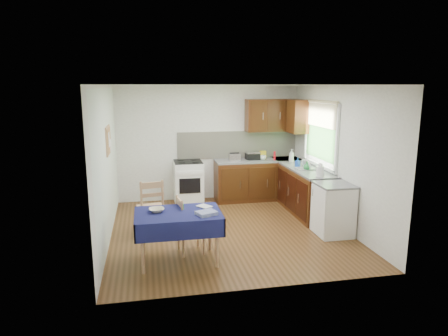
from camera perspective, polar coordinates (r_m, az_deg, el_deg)
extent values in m
plane|color=#472C13|center=(7.10, 0.60, -8.83)|extent=(4.20, 4.20, 0.00)
cube|color=silver|center=(6.65, 0.65, 11.79)|extent=(4.00, 4.20, 0.02)
cube|color=silver|center=(8.80, -2.17, 3.59)|extent=(4.00, 0.02, 2.50)
cube|color=silver|center=(4.77, 5.78, -3.40)|extent=(4.00, 0.02, 2.50)
cube|color=white|center=(6.65, -16.49, 0.48)|extent=(0.02, 4.20, 2.50)
cube|color=silver|center=(7.43, 15.92, 1.64)|extent=(0.02, 4.20, 2.50)
cube|color=black|center=(8.89, 4.87, -1.74)|extent=(1.90, 0.60, 0.86)
cube|color=black|center=(8.05, 11.60, -3.37)|extent=(0.60, 1.70, 0.86)
cube|color=slate|center=(8.80, 4.92, 1.11)|extent=(1.90, 0.60, 0.04)
cube|color=slate|center=(7.95, 11.73, -0.23)|extent=(0.60, 1.70, 0.04)
cube|color=slate|center=(9.00, 8.91, 1.25)|extent=(0.60, 0.60, 0.04)
cube|color=beige|center=(8.92, 1.98, 3.38)|extent=(2.70, 0.02, 0.60)
cube|color=black|center=(8.89, 7.00, 7.49)|extent=(1.20, 0.35, 0.70)
cube|color=black|center=(8.64, 10.58, 7.26)|extent=(0.35, 0.50, 0.70)
cube|color=white|center=(8.59, -5.11, -2.07)|extent=(0.60, 0.60, 0.90)
cube|color=black|center=(8.50, -5.17, 0.91)|extent=(0.58, 0.58, 0.02)
cube|color=black|center=(8.30, -4.89, -2.57)|extent=(0.44, 0.01, 0.32)
cube|color=#285623|center=(8.01, 13.66, 4.27)|extent=(0.01, 1.40, 0.85)
cube|color=white|center=(7.94, 13.79, 8.92)|extent=(0.04, 1.48, 0.06)
cube|color=white|center=(8.09, 13.38, 0.40)|extent=(0.04, 1.48, 0.06)
cube|color=tan|center=(7.95, 13.61, 7.34)|extent=(0.02, 1.36, 0.44)
cube|color=white|center=(7.01, 15.38, -5.87)|extent=(0.55, 0.58, 0.85)
cube|color=slate|center=(6.89, 15.57, -2.33)|extent=(0.58, 0.60, 0.03)
cube|color=tan|center=(6.89, -16.23, 3.82)|extent=(0.02, 0.62, 0.47)
cube|color=#A66945|center=(6.89, -16.11, 3.83)|extent=(0.01, 0.56, 0.41)
cube|color=white|center=(6.81, -16.09, 3.91)|extent=(0.00, 0.18, 0.24)
cube|color=white|center=(7.02, -15.90, 3.15)|extent=(0.00, 0.15, 0.20)
cube|color=#111040|center=(5.71, -6.59, -6.47)|extent=(1.17, 0.78, 0.03)
cube|color=#111040|center=(5.37, -6.20, -8.95)|extent=(1.21, 0.02, 0.26)
cube|color=#111040|center=(6.12, -6.87, -6.34)|extent=(1.21, 0.02, 0.26)
cube|color=#111040|center=(5.73, -12.56, -7.81)|extent=(0.02, 0.82, 0.26)
cube|color=#111040|center=(5.82, -0.66, -7.23)|extent=(0.02, 0.82, 0.26)
cylinder|color=tan|center=(5.53, -11.56, -11.29)|extent=(0.05, 0.05, 0.70)
cylinder|color=tan|center=(5.60, -0.98, -10.73)|extent=(0.05, 0.05, 0.70)
cylinder|color=tan|center=(6.11, -11.54, -9.04)|extent=(0.05, 0.05, 0.70)
cylinder|color=tan|center=(6.17, -2.02, -8.57)|extent=(0.05, 0.05, 0.70)
cube|color=tan|center=(6.88, -10.44, -5.64)|extent=(0.49, 0.49, 0.04)
cube|color=tan|center=(6.61, -10.27, -3.13)|extent=(0.39, 0.09, 0.31)
cylinder|color=tan|center=(7.14, -9.23, -6.89)|extent=(0.04, 0.04, 0.46)
cylinder|color=tan|center=(7.09, -12.02, -7.14)|extent=(0.04, 0.04, 0.46)
cylinder|color=tan|center=(6.82, -8.65, -7.78)|extent=(0.04, 0.04, 0.46)
cylinder|color=tan|center=(6.76, -11.57, -8.06)|extent=(0.04, 0.04, 0.46)
cube|color=tan|center=(6.09, -4.78, -8.28)|extent=(0.44, 0.44, 0.04)
cube|color=tan|center=(5.95, -6.37, -5.54)|extent=(0.08, 0.35, 0.27)
cylinder|color=tan|center=(6.06, -2.91, -10.43)|extent=(0.03, 0.03, 0.41)
cylinder|color=tan|center=(6.34, -3.75, -9.42)|extent=(0.03, 0.03, 0.41)
cylinder|color=tan|center=(5.99, -5.81, -10.77)|extent=(0.03, 0.03, 0.41)
cylinder|color=tan|center=(6.27, -6.52, -9.73)|extent=(0.03, 0.03, 0.41)
cube|color=silver|center=(8.55, 1.50, 1.55)|extent=(0.24, 0.15, 0.17)
cube|color=black|center=(8.53, 1.50, 2.17)|extent=(0.21, 0.02, 0.02)
cube|color=black|center=(8.78, 4.10, 1.69)|extent=(0.29, 0.25, 0.14)
cube|color=silver|center=(8.77, 4.11, 2.25)|extent=(0.29, 0.25, 0.03)
cylinder|color=red|center=(8.72, 7.24, 1.75)|extent=(0.04, 0.04, 0.19)
cube|color=yellow|center=(8.90, 5.57, 1.91)|extent=(0.14, 0.12, 0.17)
cube|color=gray|center=(7.90, 11.64, -0.08)|extent=(0.39, 0.29, 0.02)
cylinder|color=white|center=(7.88, 11.66, 0.50)|extent=(0.05, 0.18, 0.18)
cylinder|color=white|center=(7.32, 13.55, -0.46)|extent=(0.14, 0.14, 0.18)
sphere|color=white|center=(7.30, 13.59, 0.36)|extent=(0.09, 0.09, 0.09)
imported|color=white|center=(8.74, 5.60, 1.50)|extent=(0.16, 0.16, 0.10)
imported|color=white|center=(8.51, 9.62, 1.74)|extent=(0.15, 0.15, 0.28)
imported|color=blue|center=(8.08, 10.46, 0.82)|extent=(0.12, 0.11, 0.18)
imported|color=#258A3E|center=(7.78, 11.76, 0.32)|extent=(0.15, 0.15, 0.17)
imported|color=beige|center=(5.77, -9.60, -5.93)|extent=(0.24, 0.24, 0.05)
imported|color=white|center=(5.87, -3.37, -5.66)|extent=(0.25, 0.26, 0.02)
cylinder|color=#258B2E|center=(5.81, -5.94, -5.53)|extent=(0.04, 0.04, 0.08)
cube|color=#283593|center=(5.57, -2.52, -6.44)|extent=(0.32, 0.29, 0.05)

